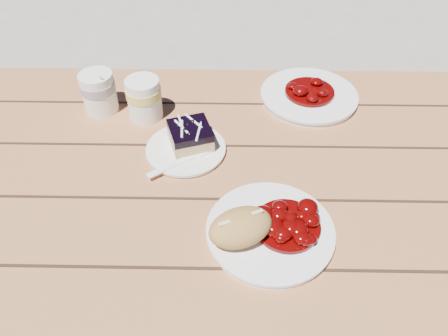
{
  "coord_description": "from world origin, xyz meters",
  "views": [
    {
      "loc": [
        0.09,
        -0.66,
        1.4
      ],
      "look_at": [
        0.08,
        -0.05,
        0.81
      ],
      "focal_mm": 35.0,
      "sensor_mm": 36.0,
      "label": 1
    }
  ],
  "objects_px": {
    "picnic_table": "(192,219)",
    "bread_roll": "(241,227)",
    "second_plate": "(309,96)",
    "coffee_cup": "(99,92)",
    "main_plate": "(270,232)",
    "blueberry_cake": "(190,135)",
    "dessert_plate": "(186,150)",
    "second_cup": "(144,99)"
  },
  "relations": [
    {
      "from": "picnic_table",
      "to": "blueberry_cake",
      "type": "bearing_deg",
      "value": 90.07
    },
    {
      "from": "bread_roll",
      "to": "second_cup",
      "type": "relative_size",
      "value": 1.17
    },
    {
      "from": "main_plate",
      "to": "coffee_cup",
      "type": "distance_m",
      "value": 0.54
    },
    {
      "from": "bread_roll",
      "to": "coffee_cup",
      "type": "relative_size",
      "value": 1.17
    },
    {
      "from": "main_plate",
      "to": "blueberry_cake",
      "type": "xyz_separation_m",
      "value": [
        -0.16,
        0.24,
        0.03
      ]
    },
    {
      "from": "main_plate",
      "to": "blueberry_cake",
      "type": "height_order",
      "value": "blueberry_cake"
    },
    {
      "from": "second_plate",
      "to": "blueberry_cake",
      "type": "bearing_deg",
      "value": -146.38
    },
    {
      "from": "second_cup",
      "to": "picnic_table",
      "type": "bearing_deg",
      "value": -58.41
    },
    {
      "from": "coffee_cup",
      "to": "main_plate",
      "type": "bearing_deg",
      "value": -44.07
    },
    {
      "from": "second_plate",
      "to": "main_plate",
      "type": "bearing_deg",
      "value": -105.98
    },
    {
      "from": "main_plate",
      "to": "coffee_cup",
      "type": "height_order",
      "value": "coffee_cup"
    },
    {
      "from": "blueberry_cake",
      "to": "second_cup",
      "type": "bearing_deg",
      "value": 117.71
    },
    {
      "from": "bread_roll",
      "to": "coffee_cup",
      "type": "distance_m",
      "value": 0.52
    },
    {
      "from": "picnic_table",
      "to": "second_plate",
      "type": "distance_m",
      "value": 0.42
    },
    {
      "from": "dessert_plate",
      "to": "second_plate",
      "type": "xyz_separation_m",
      "value": [
        0.3,
        0.2,
        0.0
      ]
    },
    {
      "from": "main_plate",
      "to": "second_plate",
      "type": "height_order",
      "value": "same"
    },
    {
      "from": "picnic_table",
      "to": "bread_roll",
      "type": "bearing_deg",
      "value": -60.02
    },
    {
      "from": "picnic_table",
      "to": "second_cup",
      "type": "relative_size",
      "value": 20.13
    },
    {
      "from": "blueberry_cake",
      "to": "second_cup",
      "type": "relative_size",
      "value": 1.1
    },
    {
      "from": "blueberry_cake",
      "to": "dessert_plate",
      "type": "bearing_deg",
      "value": -141.66
    },
    {
      "from": "dessert_plate",
      "to": "second_cup",
      "type": "height_order",
      "value": "second_cup"
    },
    {
      "from": "picnic_table",
      "to": "second_cup",
      "type": "height_order",
      "value": "second_cup"
    },
    {
      "from": "blueberry_cake",
      "to": "coffee_cup",
      "type": "distance_m",
      "value": 0.27
    },
    {
      "from": "dessert_plate",
      "to": "second_cup",
      "type": "xyz_separation_m",
      "value": [
        -0.11,
        0.13,
        0.04
      ]
    },
    {
      "from": "bread_roll",
      "to": "blueberry_cake",
      "type": "distance_m",
      "value": 0.28
    },
    {
      "from": "main_plate",
      "to": "second_plate",
      "type": "bearing_deg",
      "value": 74.02
    },
    {
      "from": "main_plate",
      "to": "second_cup",
      "type": "distance_m",
      "value": 0.45
    },
    {
      "from": "second_cup",
      "to": "main_plate",
      "type": "bearing_deg",
      "value": -51.85
    },
    {
      "from": "bread_roll",
      "to": "second_plate",
      "type": "distance_m",
      "value": 0.49
    },
    {
      "from": "blueberry_cake",
      "to": "coffee_cup",
      "type": "height_order",
      "value": "coffee_cup"
    },
    {
      "from": "main_plate",
      "to": "second_cup",
      "type": "height_order",
      "value": "second_cup"
    },
    {
      "from": "second_plate",
      "to": "second_cup",
      "type": "distance_m",
      "value": 0.41
    },
    {
      "from": "picnic_table",
      "to": "second_plate",
      "type": "xyz_separation_m",
      "value": [
        0.29,
        0.27,
        0.17
      ]
    },
    {
      "from": "main_plate",
      "to": "picnic_table",
      "type": "bearing_deg",
      "value": 134.4
    },
    {
      "from": "second_plate",
      "to": "coffee_cup",
      "type": "bearing_deg",
      "value": -174.11
    },
    {
      "from": "bread_roll",
      "to": "second_plate",
      "type": "relative_size",
      "value": 0.49
    },
    {
      "from": "picnic_table",
      "to": "dessert_plate",
      "type": "distance_m",
      "value": 0.18
    },
    {
      "from": "main_plate",
      "to": "bread_roll",
      "type": "distance_m",
      "value": 0.07
    },
    {
      "from": "coffee_cup",
      "to": "second_plate",
      "type": "relative_size",
      "value": 0.42
    },
    {
      "from": "main_plate",
      "to": "dessert_plate",
      "type": "distance_m",
      "value": 0.28
    },
    {
      "from": "picnic_table",
      "to": "bread_roll",
      "type": "height_order",
      "value": "bread_roll"
    },
    {
      "from": "bread_roll",
      "to": "dessert_plate",
      "type": "relative_size",
      "value": 0.69
    }
  ]
}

